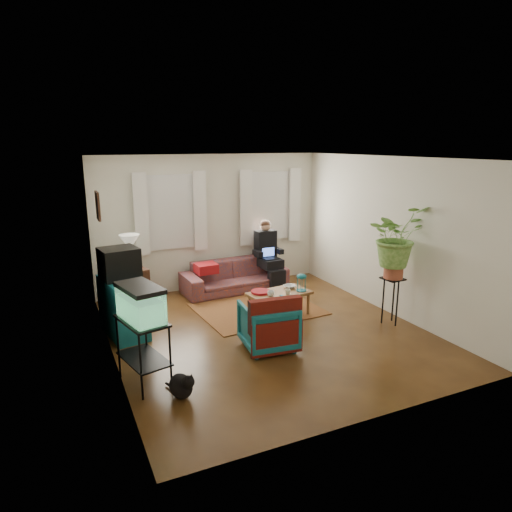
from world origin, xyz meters
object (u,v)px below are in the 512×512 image
dresser (123,307)px  armchair (268,323)px  sofa (235,271)px  plant_stand (391,301)px  coffee_table (279,304)px  side_table (133,288)px  aquarium_stand (144,352)px

dresser → armchair: bearing=-46.3°
sofa → plant_stand: 3.05m
coffee_table → sofa: bearing=88.0°
dresser → side_table: bearing=64.4°
sofa → side_table: sofa is taller
aquarium_stand → coffee_table: aquarium_stand is taller
sofa → armchair: (-0.53, -2.56, -0.03)m
coffee_table → side_table: bearing=136.6°
coffee_table → armchair: bearing=-132.7°
dresser → aquarium_stand: size_ratio=1.17×
sofa → plant_stand: size_ratio=2.68×
aquarium_stand → armchair: (1.77, 0.27, -0.04)m
sofa → armchair: size_ratio=2.79×
dresser → coffee_table: bearing=-16.9°
coffee_table → plant_stand: plant_stand is taller
aquarium_stand → armchair: 1.79m
aquarium_stand → side_table: bearing=69.2°
side_table → armchair: 2.88m
sofa → aquarium_stand: size_ratio=2.49×
side_table → plant_stand: bearing=-35.1°
dresser → armchair: dresser is taller
side_table → armchair: size_ratio=0.93×
armchair → plant_stand: 2.16m
aquarium_stand → dresser: bearing=76.0°
dresser → coffee_table: 2.48m
dresser → coffee_table: dresser is taller
dresser → coffee_table: (2.45, -0.31, -0.22)m
coffee_table → plant_stand: size_ratio=1.34×
sofa → armchair: sofa is taller
side_table → coffee_table: size_ratio=0.67×
sofa → coffee_table: bearing=-86.7°
side_table → sofa: bearing=1.7°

